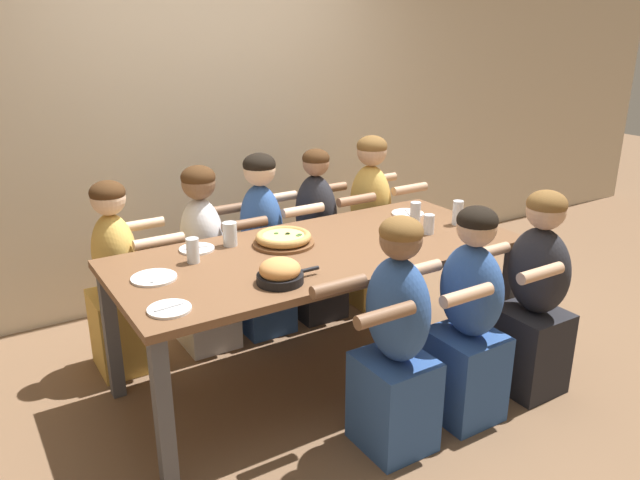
{
  "coord_description": "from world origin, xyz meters",
  "views": [
    {
      "loc": [
        -1.66,
        -2.67,
        1.95
      ],
      "look_at": [
        0.0,
        0.0,
        0.83
      ],
      "focal_mm": 35.0,
      "sensor_mm": 36.0,
      "label": 1
    }
  ],
  "objects": [
    {
      "name": "ground_plane",
      "position": [
        0.0,
        0.0,
        0.0
      ],
      "size": [
        18.0,
        18.0,
        0.0
      ],
      "primitive_type": "plane",
      "color": "brown",
      "rests_on": "ground"
    },
    {
      "name": "restaurant_back_panel",
      "position": [
        0.0,
        1.53,
        1.6
      ],
      "size": [
        10.0,
        0.06,
        3.2
      ],
      "primitive_type": "cube",
      "color": "beige",
      "rests_on": "ground"
    },
    {
      "name": "dining_table",
      "position": [
        0.0,
        0.0,
        0.71
      ],
      "size": [
        2.2,
        0.97,
        0.78
      ],
      "color": "brown",
      "rests_on": "ground"
    },
    {
      "name": "pizza_board_main",
      "position": [
        -0.14,
        0.16,
        0.82
      ],
      "size": [
        0.34,
        0.34,
        0.07
      ],
      "color": "brown",
      "rests_on": "dining_table"
    },
    {
      "name": "skillet_bowl",
      "position": [
        -0.4,
        -0.29,
        0.84
      ],
      "size": [
        0.32,
        0.22,
        0.12
      ],
      "color": "black",
      "rests_on": "dining_table"
    },
    {
      "name": "empty_plate_a",
      "position": [
        -0.89,
        0.07,
        0.79
      ],
      "size": [
        0.22,
        0.22,
        0.02
      ],
      "color": "white",
      "rests_on": "dining_table"
    },
    {
      "name": "empty_plate_b",
      "position": [
        0.8,
        0.24,
        0.79
      ],
      "size": [
        0.2,
        0.2,
        0.02
      ],
      "color": "white",
      "rests_on": "dining_table"
    },
    {
      "name": "empty_plate_c",
      "position": [
        -0.57,
        0.33,
        0.79
      ],
      "size": [
        0.19,
        0.19,
        0.02
      ],
      "color": "white",
      "rests_on": "dining_table"
    },
    {
      "name": "empty_plate_d",
      "position": [
        -0.94,
        -0.3,
        0.79
      ],
      "size": [
        0.19,
        0.19,
        0.02
      ],
      "color": "white",
      "rests_on": "dining_table"
    },
    {
      "name": "drinking_glass_a",
      "position": [
        0.69,
        0.04,
        0.86
      ],
      "size": [
        0.06,
        0.06,
        0.15
      ],
      "color": "silver",
      "rests_on": "dining_table"
    },
    {
      "name": "drinking_glass_b",
      "position": [
        0.66,
        -0.12,
        0.84
      ],
      "size": [
        0.06,
        0.06,
        0.11
      ],
      "color": "silver",
      "rests_on": "dining_table"
    },
    {
      "name": "drinking_glass_c",
      "position": [
        0.93,
        -0.07,
        0.85
      ],
      "size": [
        0.06,
        0.06,
        0.15
      ],
      "color": "silver",
      "rests_on": "dining_table"
    },
    {
      "name": "drinking_glass_d",
      "position": [
        -0.65,
        0.17,
        0.85
      ],
      "size": [
        0.07,
        0.07,
        0.13
      ],
      "color": "silver",
      "rests_on": "dining_table"
    },
    {
      "name": "drinking_glass_e",
      "position": [
        -0.39,
        0.3,
        0.84
      ],
      "size": [
        0.08,
        0.08,
        0.13
      ],
      "color": "silver",
      "rests_on": "dining_table"
    },
    {
      "name": "diner_near_right",
      "position": [
        0.91,
        -0.7,
        0.53
      ],
      "size": [
        0.51,
        0.4,
        1.14
      ],
      "rotation": [
        0.0,
        0.0,
        1.57
      ],
      "color": "#232328",
      "rests_on": "ground"
    },
    {
      "name": "diner_near_midright",
      "position": [
        0.43,
        -0.7,
        0.52
      ],
      "size": [
        0.51,
        0.4,
        1.13
      ],
      "rotation": [
        0.0,
        0.0,
        1.57
      ],
      "color": "#2D5193",
      "rests_on": "ground"
    },
    {
      "name": "diner_far_midleft",
      "position": [
        -0.39,
        0.7,
        0.53
      ],
      "size": [
        0.51,
        0.4,
        1.15
      ],
      "rotation": [
        0.0,
        0.0,
        -1.57
      ],
      "color": "silver",
      "rests_on": "ground"
    },
    {
      "name": "diner_far_right",
      "position": [
        0.86,
        0.7,
        0.56
      ],
      "size": [
        0.51,
        0.4,
        1.21
      ],
      "rotation": [
        0.0,
        0.0,
        -1.57
      ],
      "color": "gold",
      "rests_on": "ground"
    },
    {
      "name": "diner_far_center",
      "position": [
        0.01,
        0.7,
        0.55
      ],
      "size": [
        0.51,
        0.4,
        1.18
      ],
      "rotation": [
        0.0,
        0.0,
        -1.57
      ],
      "color": "#2D5193",
      "rests_on": "ground"
    },
    {
      "name": "diner_near_center",
      "position": [
        -0.03,
        -0.7,
        0.53
      ],
      "size": [
        0.51,
        0.4,
        1.16
      ],
      "rotation": [
        0.0,
        0.0,
        1.57
      ],
      "color": "#2D5193",
      "rests_on": "ground"
    },
    {
      "name": "diner_far_midright",
      "position": [
        0.41,
        0.7,
        0.53
      ],
      "size": [
        0.51,
        0.4,
        1.17
      ],
      "rotation": [
        0.0,
        0.0,
        -1.57
      ],
      "color": "#232328",
      "rests_on": "ground"
    },
    {
      "name": "diner_far_left",
      "position": [
        -0.91,
        0.7,
        0.52
      ],
      "size": [
        0.51,
        0.4,
        1.13
      ],
      "rotation": [
        0.0,
        0.0,
        -1.57
      ],
      "color": "gold",
      "rests_on": "ground"
    }
  ]
}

